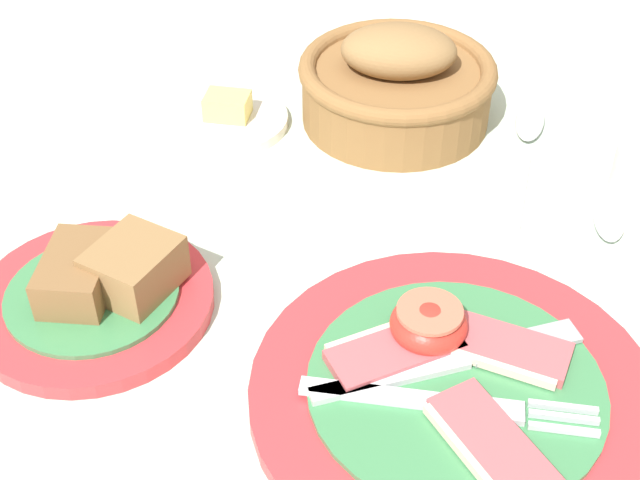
{
  "coord_description": "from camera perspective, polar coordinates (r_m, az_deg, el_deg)",
  "views": [
    {
      "loc": [
        0.16,
        -0.37,
        0.45
      ],
      "look_at": [
        -0.03,
        0.11,
        0.02
      ],
      "focal_mm": 50.0,
      "sensor_mm": 36.0,
      "label": 1
    }
  ],
  "objects": [
    {
      "name": "butter_dish",
      "position": [
        0.83,
        -5.88,
        7.78
      ],
      "size": [
        0.11,
        0.11,
        0.03
      ],
      "color": "silver",
      "rests_on": "ground_plane"
    },
    {
      "name": "bread_plate",
      "position": [
        0.66,
        -13.85,
        -2.99
      ],
      "size": [
        0.17,
        0.17,
        0.05
      ],
      "color": "red",
      "rests_on": "ground_plane"
    },
    {
      "name": "bread_basket",
      "position": [
        0.83,
        4.93,
        9.96
      ],
      "size": [
        0.18,
        0.18,
        0.09
      ],
      "color": "brown",
      "rests_on": "ground_plane"
    },
    {
      "name": "teaspoon_by_saucer",
      "position": [
        0.83,
        13.12,
        6.44
      ],
      "size": [
        0.04,
        0.19,
        0.01
      ],
      "rotation": [
        0.0,
        0.0,
        1.69
      ],
      "color": "silver",
      "rests_on": "ground_plane"
    },
    {
      "name": "teaspoon_near_cup",
      "position": [
        0.73,
        18.05,
        0.22
      ],
      "size": [
        0.05,
        0.19,
        0.01
      ],
      "rotation": [
        0.0,
        0.0,
        1.72
      ],
      "color": "silver",
      "rests_on": "ground_plane"
    },
    {
      "name": "breakfast_plate",
      "position": [
        0.59,
        8.52,
        -9.25
      ],
      "size": [
        0.27,
        0.27,
        0.04
      ],
      "color": "red",
      "rests_on": "ground_plane"
    },
    {
      "name": "ground_plane",
      "position": [
        0.6,
        -0.88,
        -8.43
      ],
      "size": [
        3.0,
        3.0,
        0.0
      ],
      "primitive_type": "plane",
      "color": "#B7CCB7"
    }
  ]
}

